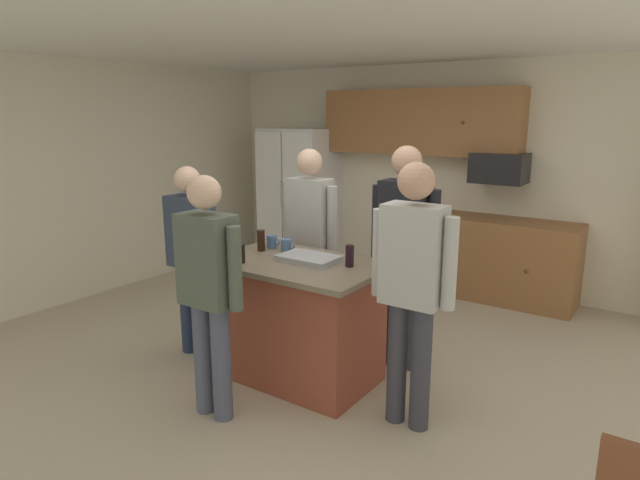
{
  "coord_description": "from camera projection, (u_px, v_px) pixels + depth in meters",
  "views": [
    {
      "loc": [
        2.33,
        -3.41,
        2.03
      ],
      "look_at": [
        -0.04,
        0.02,
        1.05
      ],
      "focal_mm": 30.46,
      "sensor_mm": 36.0,
      "label": 1
    }
  ],
  "objects": [
    {
      "name": "person_guest_by_door",
      "position": [
        310.0,
        231.0,
        4.84
      ],
      "size": [
        0.57,
        0.23,
        1.73
      ],
      "rotation": [
        0.0,
        0.0,
        -1.06
      ],
      "color": "tan",
      "rests_on": "ground"
    },
    {
      "name": "mug_blue_stoneware",
      "position": [
        286.0,
        245.0,
        4.36
      ],
      "size": [
        0.13,
        0.09,
        0.1
      ],
      "color": "#4C6B99",
      "rests_on": "kitchen_island"
    },
    {
      "name": "kitchen_island",
      "position": [
        298.0,
        320.0,
        4.17
      ],
      "size": [
        1.31,
        0.85,
        0.94
      ],
      "color": "brown",
      "rests_on": "ground"
    },
    {
      "name": "glass_dark_ale",
      "position": [
        350.0,
        256.0,
        3.92
      ],
      "size": [
        0.06,
        0.06,
        0.16
      ],
      "color": "black",
      "rests_on": "kitchen_island"
    },
    {
      "name": "side_wall_left",
      "position": [
        82.0,
        181.0,
        5.96
      ],
      "size": [
        0.1,
        5.6,
        2.6
      ],
      "primitive_type": "cube",
      "color": "beige",
      "rests_on": "ground"
    },
    {
      "name": "tumbler_amber",
      "position": [
        261.0,
        240.0,
        4.37
      ],
      "size": [
        0.06,
        0.06,
        0.17
      ],
      "color": "black",
      "rests_on": "kitchen_island"
    },
    {
      "name": "ceiling",
      "position": [
        322.0,
        31.0,
        3.89
      ],
      "size": [
        7.04,
        7.04,
        0.0
      ],
      "primitive_type": "plane",
      "color": "white"
    },
    {
      "name": "cabinet_run_lower",
      "position": [
        492.0,
        258.0,
        6.04
      ],
      "size": [
        1.8,
        0.63,
        0.9
      ],
      "color": "#936038",
      "rests_on": "ground"
    },
    {
      "name": "cabinet_run_upper",
      "position": [
        419.0,
        122.0,
        6.35
      ],
      "size": [
        2.4,
        0.38,
        0.75
      ],
      "color": "#936038"
    },
    {
      "name": "mug_ceramic_white",
      "position": [
        272.0,
        242.0,
        4.47
      ],
      "size": [
        0.12,
        0.08,
        0.11
      ],
      "color": "#4C6B99",
      "rests_on": "kitchen_island"
    },
    {
      "name": "floor",
      "position": [
        322.0,
        364.0,
        4.49
      ],
      "size": [
        7.04,
        7.04,
        0.0
      ],
      "primitive_type": "plane",
      "color": "#B7A88E",
      "rests_on": "ground"
    },
    {
      "name": "glass_stout_tall",
      "position": [
        241.0,
        254.0,
        4.02
      ],
      "size": [
        0.06,
        0.06,
        0.14
      ],
      "color": "black",
      "rests_on": "kitchen_island"
    },
    {
      "name": "refrigerator",
      "position": [
        299.0,
        198.0,
        7.29
      ],
      "size": [
        0.9,
        0.76,
        1.83
      ],
      "color": "white",
      "rests_on": "ground"
    },
    {
      "name": "person_elder_center",
      "position": [
        412.0,
        279.0,
        3.41
      ],
      "size": [
        0.57,
        0.23,
        1.74
      ],
      "rotation": [
        0.0,
        0.0,
        3.02
      ],
      "color": "#383842",
      "rests_on": "ground"
    },
    {
      "name": "person_host_foreground",
      "position": [
        191.0,
        249.0,
        4.49
      ],
      "size": [
        0.57,
        0.22,
        1.61
      ],
      "rotation": [
        0.0,
        0.0,
        0.16
      ],
      "color": "#232D4C",
      "rests_on": "ground"
    },
    {
      "name": "person_guest_right",
      "position": [
        209.0,
        282.0,
        3.54
      ],
      "size": [
        0.57,
        0.22,
        1.65
      ],
      "rotation": [
        0.0,
        0.0,
        1.38
      ],
      "color": "#4C5166",
      "rests_on": "ground"
    },
    {
      "name": "microwave_over_range",
      "position": [
        499.0,
        168.0,
        5.83
      ],
      "size": [
        0.56,
        0.4,
        0.32
      ],
      "primitive_type": "cube",
      "color": "black"
    },
    {
      "name": "serving_tray",
      "position": [
        309.0,
        258.0,
        4.08
      ],
      "size": [
        0.44,
        0.3,
        0.04
      ],
      "color": "#B7B7BC",
      "rests_on": "kitchen_island"
    },
    {
      "name": "person_guest_left",
      "position": [
        404.0,
        242.0,
        4.25
      ],
      "size": [
        0.57,
        0.24,
        1.79
      ],
      "rotation": [
        0.0,
        0.0,
        -2.29
      ],
      "color": "#383842",
      "rests_on": "ground"
    },
    {
      "name": "back_wall",
      "position": [
        455.0,
        176.0,
        6.44
      ],
      "size": [
        6.4,
        0.1,
        2.6
      ],
      "primitive_type": "cube",
      "color": "beige",
      "rests_on": "ground"
    }
  ]
}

